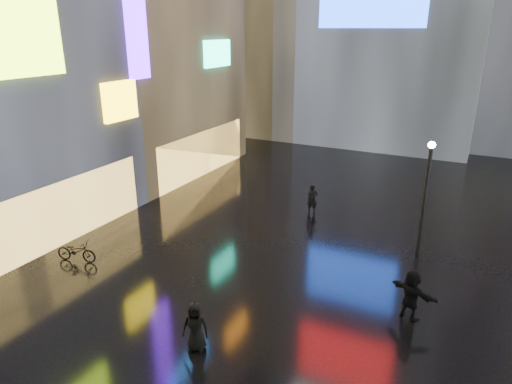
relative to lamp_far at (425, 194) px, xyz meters
The scene contains 8 objects.
ground 4.90m from the lamp_far, behind, with size 140.00×140.00×0.00m, color black.
building_left_far 22.25m from the lamp_far, 163.52° to the left, with size 10.28×12.00×22.00m.
lamp_far is the anchor object (origin of this frame).
pedestrian_4 11.16m from the lamp_far, 118.74° to the right, with size 0.81×0.53×1.65m, color black.
pedestrian_5 5.32m from the lamp_far, 84.97° to the right, with size 1.73×0.55×1.86m, color black.
pedestrian_6 6.81m from the lamp_far, 156.02° to the left, with size 0.58×0.38×1.59m, color black.
umbrella_2 10.99m from the lamp_far, 118.74° to the right, with size 0.88×0.90×0.81m, color black.
bicycle 15.10m from the lamp_far, 151.43° to the right, with size 0.63×1.82×0.95m, color black.
Camera 1 is at (5.65, 0.78, 9.55)m, focal length 32.00 mm.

